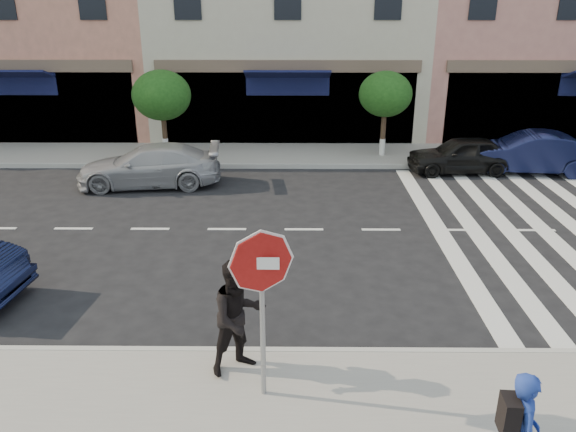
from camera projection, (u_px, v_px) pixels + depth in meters
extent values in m
plane|color=black|center=(308.00, 310.00, 10.82)|extent=(120.00, 120.00, 0.00)
cube|color=gray|center=(301.00, 155.00, 21.02)|extent=(60.00, 3.00, 0.15)
cylinder|color=#473323|center=(165.00, 133.00, 20.55)|extent=(0.18, 0.18, 1.60)
cylinder|color=silver|center=(166.00, 146.00, 20.74)|extent=(0.20, 0.20, 0.60)
ellipsoid|color=#174112|center=(162.00, 95.00, 20.05)|extent=(2.10, 2.10, 1.79)
cylinder|color=#473323|center=(383.00, 132.00, 20.47)|extent=(0.18, 0.18, 1.71)
cylinder|color=silver|center=(382.00, 147.00, 20.67)|extent=(0.20, 0.20, 0.60)
ellipsoid|color=#174112|center=(385.00, 94.00, 19.96)|extent=(1.90, 1.90, 1.62)
cylinder|color=gray|center=(263.00, 324.00, 7.91)|extent=(0.08, 0.08, 2.39)
cylinder|color=white|center=(261.00, 262.00, 7.54)|extent=(0.94, 0.03, 0.94)
cylinder|color=#9E1411|center=(261.00, 262.00, 7.52)|extent=(0.87, 0.05, 0.87)
cube|color=white|center=(261.00, 263.00, 7.50)|extent=(0.49, 0.03, 0.17)
imported|color=black|center=(239.00, 317.00, 8.57)|extent=(1.15, 1.09, 1.87)
imported|color=#9B9BA0|center=(149.00, 166.00, 17.69)|extent=(4.62, 2.24, 1.29)
imported|color=black|center=(462.00, 155.00, 19.01)|extent=(3.69, 1.64, 1.23)
imported|color=black|center=(530.00, 153.00, 18.96)|extent=(4.31, 1.86, 1.38)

